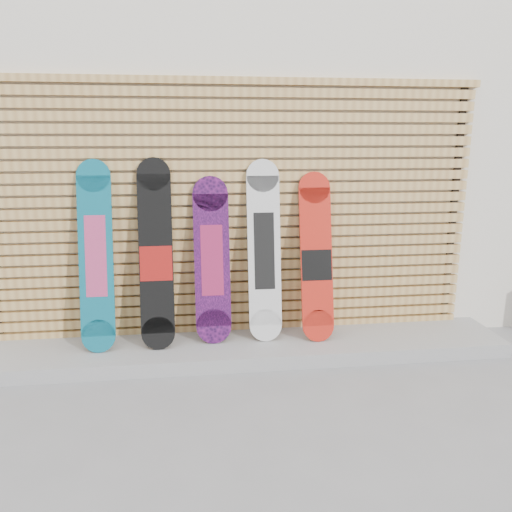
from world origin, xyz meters
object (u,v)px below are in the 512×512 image
object	(u,v)px
snowboard_0	(96,256)
snowboard_3	(264,251)
snowboard_1	(156,255)
snowboard_4	(316,258)
snowboard_2	(212,260)

from	to	relation	value
snowboard_0	snowboard_3	distance (m)	1.38
snowboard_1	snowboard_4	world-z (taller)	snowboard_1
snowboard_4	snowboard_0	bearing A→B (deg)	179.91
snowboard_0	snowboard_3	xyz separation A→B (m)	(1.38, 0.03, -0.00)
snowboard_0	snowboard_1	world-z (taller)	snowboard_1
snowboard_0	snowboard_1	size ratio (longest dim) A/B	0.99
snowboard_3	snowboard_4	bearing A→B (deg)	-4.57
snowboard_2	snowboard_3	xyz separation A→B (m)	(0.44, -0.00, 0.07)
snowboard_1	snowboard_4	distance (m)	1.35
snowboard_3	snowboard_4	world-z (taller)	snowboard_3
snowboard_0	snowboard_4	world-z (taller)	snowboard_0
snowboard_4	snowboard_1	bearing A→B (deg)	-179.95
snowboard_4	snowboard_3	bearing A→B (deg)	175.43
snowboard_0	snowboard_3	size ratio (longest dim) A/B	1.01
snowboard_3	snowboard_0	bearing A→B (deg)	-178.64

